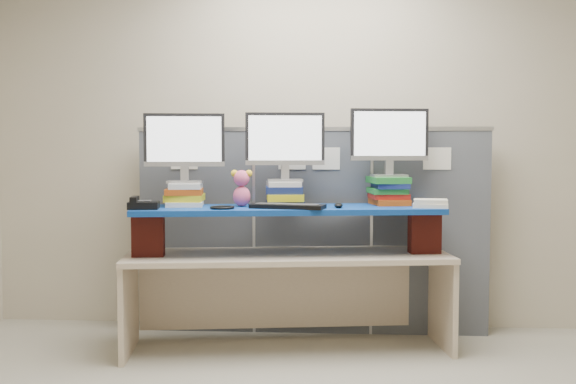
# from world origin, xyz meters

# --- Properties ---
(room) EXTENTS (5.00, 4.00, 2.80)m
(room) POSITION_xyz_m (0.00, 0.00, 1.40)
(room) COLOR beige
(room) RESTS_ON ground
(cubicle_partition) EXTENTS (2.60, 0.06, 1.53)m
(cubicle_partition) POSITION_xyz_m (-0.00, 1.78, 0.77)
(cubicle_partition) COLOR #474C54
(cubicle_partition) RESTS_ON ground
(desk) EXTENTS (2.24, 0.92, 0.66)m
(desk) POSITION_xyz_m (-0.15, 1.35, 0.53)
(desk) COLOR beige
(desk) RESTS_ON ground
(brick_pier_left) EXTENTS (0.22, 0.14, 0.28)m
(brick_pier_left) POSITION_xyz_m (-1.07, 1.18, 0.80)
(brick_pier_left) COLOR maroon
(brick_pier_left) RESTS_ON desk
(brick_pier_right) EXTENTS (0.22, 0.14, 0.28)m
(brick_pier_right) POSITION_xyz_m (0.77, 1.43, 0.80)
(brick_pier_right) COLOR maroon
(brick_pier_right) RESTS_ON desk
(blue_board) EXTENTS (2.10, 0.78, 0.04)m
(blue_board) POSITION_xyz_m (-0.15, 1.35, 0.96)
(blue_board) COLOR navy
(blue_board) RESTS_ON brick_pier_left
(book_stack_left) EXTENTS (0.29, 0.34, 0.16)m
(book_stack_left) POSITION_xyz_m (-0.86, 1.38, 1.05)
(book_stack_left) COLOR silver
(book_stack_left) RESTS_ON blue_board
(book_stack_center) EXTENTS (0.29, 0.34, 0.17)m
(book_stack_center) POSITION_xyz_m (-0.19, 1.47, 1.06)
(book_stack_center) COLOR navy
(book_stack_center) RESTS_ON blue_board
(book_stack_right) EXTENTS (0.30, 0.34, 0.20)m
(book_stack_right) POSITION_xyz_m (0.54, 1.57, 1.08)
(book_stack_right) COLOR #AE4310
(book_stack_right) RESTS_ON blue_board
(monitor_left) EXTENTS (0.54, 0.18, 0.47)m
(monitor_left) POSITION_xyz_m (-0.86, 1.38, 1.40)
(monitor_left) COLOR #97969B
(monitor_left) RESTS_ON book_stack_left
(monitor_center) EXTENTS (0.54, 0.18, 0.47)m
(monitor_center) POSITION_xyz_m (-0.18, 1.47, 1.41)
(monitor_center) COLOR #97969B
(monitor_center) RESTS_ON book_stack_center
(monitor_right) EXTENTS (0.54, 0.18, 0.47)m
(monitor_right) POSITION_xyz_m (0.54, 1.57, 1.44)
(monitor_right) COLOR #97969B
(monitor_right) RESTS_ON book_stack_right
(keyboard) EXTENTS (0.51, 0.27, 0.03)m
(keyboard) POSITION_xyz_m (-0.15, 1.23, 0.99)
(keyboard) COLOR black
(keyboard) RESTS_ON blue_board
(mouse) EXTENTS (0.07, 0.11, 0.03)m
(mouse) POSITION_xyz_m (0.18, 1.29, 0.99)
(mouse) COLOR black
(mouse) RESTS_ON blue_board
(desk_phone) EXTENTS (0.22, 0.20, 0.08)m
(desk_phone) POSITION_xyz_m (-1.09, 1.13, 1.01)
(desk_phone) COLOR black
(desk_phone) RESTS_ON blue_board
(headset) EXTENTS (0.22, 0.22, 0.02)m
(headset) POSITION_xyz_m (-0.57, 1.17, 0.99)
(headset) COLOR black
(headset) RESTS_ON blue_board
(plush_toy) EXTENTS (0.15, 0.11, 0.25)m
(plush_toy) POSITION_xyz_m (-0.47, 1.37, 1.11)
(plush_toy) COLOR #E35683
(plush_toy) RESTS_ON blue_board
(binder_stack) EXTENTS (0.25, 0.21, 0.05)m
(binder_stack) POSITION_xyz_m (0.80, 1.37, 1.01)
(binder_stack) COLOR beige
(binder_stack) RESTS_ON blue_board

